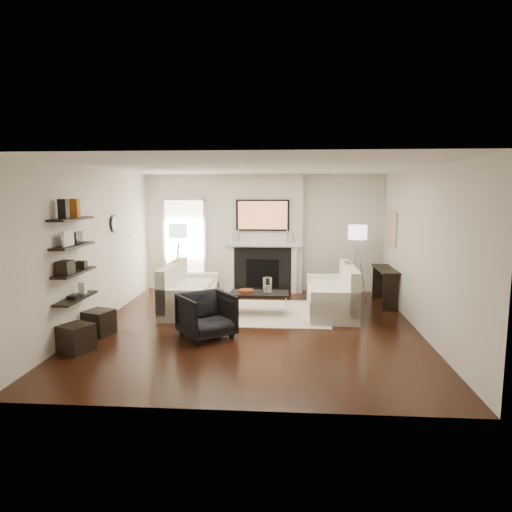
# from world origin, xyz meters

# --- Properties ---
(room_envelope) EXTENTS (6.00, 6.00, 6.00)m
(room_envelope) POSITION_xyz_m (0.00, 0.00, 1.35)
(room_envelope) COLOR black
(room_envelope) RESTS_ON ground
(chimney_breast) EXTENTS (1.80, 0.25, 2.70)m
(chimney_breast) POSITION_xyz_m (0.00, 2.88, 1.35)
(chimney_breast) COLOR silver
(chimney_breast) RESTS_ON floor
(fireplace_surround) EXTENTS (1.30, 0.02, 1.04)m
(fireplace_surround) POSITION_xyz_m (0.00, 2.74, 0.52)
(fireplace_surround) COLOR black
(fireplace_surround) RESTS_ON floor
(firebox) EXTENTS (0.75, 0.02, 0.65)m
(firebox) POSITION_xyz_m (0.00, 2.73, 0.45)
(firebox) COLOR black
(firebox) RESTS_ON floor
(mantel_pilaster_l) EXTENTS (0.12, 0.08, 1.10)m
(mantel_pilaster_l) POSITION_xyz_m (-0.72, 2.71, 0.55)
(mantel_pilaster_l) COLOR white
(mantel_pilaster_l) RESTS_ON floor
(mantel_pilaster_r) EXTENTS (0.12, 0.08, 1.10)m
(mantel_pilaster_r) POSITION_xyz_m (0.72, 2.71, 0.55)
(mantel_pilaster_r) COLOR white
(mantel_pilaster_r) RESTS_ON floor
(mantel_shelf) EXTENTS (1.70, 0.18, 0.07)m
(mantel_shelf) POSITION_xyz_m (0.00, 2.69, 1.12)
(mantel_shelf) COLOR white
(mantel_shelf) RESTS_ON chimney_breast
(tv_body) EXTENTS (1.20, 0.06, 0.70)m
(tv_body) POSITION_xyz_m (0.00, 2.71, 1.78)
(tv_body) COLOR black
(tv_body) RESTS_ON chimney_breast
(tv_screen) EXTENTS (1.10, 0.00, 0.62)m
(tv_screen) POSITION_xyz_m (0.00, 2.68, 1.78)
(tv_screen) COLOR #BF723F
(tv_screen) RESTS_ON tv_body
(candlestick_l_tall) EXTENTS (0.04, 0.04, 0.30)m
(candlestick_l_tall) POSITION_xyz_m (-0.55, 2.70, 1.30)
(candlestick_l_tall) COLOR silver
(candlestick_l_tall) RESTS_ON mantel_shelf
(candlestick_l_short) EXTENTS (0.04, 0.04, 0.24)m
(candlestick_l_short) POSITION_xyz_m (-0.68, 2.70, 1.27)
(candlestick_l_short) COLOR silver
(candlestick_l_short) RESTS_ON mantel_shelf
(candlestick_r_tall) EXTENTS (0.04, 0.04, 0.30)m
(candlestick_r_tall) POSITION_xyz_m (0.55, 2.70, 1.30)
(candlestick_r_tall) COLOR silver
(candlestick_r_tall) RESTS_ON mantel_shelf
(candlestick_r_short) EXTENTS (0.04, 0.04, 0.24)m
(candlestick_r_short) POSITION_xyz_m (0.68, 2.70, 1.27)
(candlestick_r_short) COLOR silver
(candlestick_r_short) RESTS_ON mantel_shelf
(hallway_panel) EXTENTS (0.90, 0.02, 2.10)m
(hallway_panel) POSITION_xyz_m (-1.85, 2.98, 1.05)
(hallway_panel) COLOR white
(hallway_panel) RESTS_ON floor
(door_trim_l) EXTENTS (0.06, 0.06, 2.16)m
(door_trim_l) POSITION_xyz_m (-2.33, 2.96, 1.05)
(door_trim_l) COLOR white
(door_trim_l) RESTS_ON floor
(door_trim_r) EXTENTS (0.06, 0.06, 2.16)m
(door_trim_r) POSITION_xyz_m (-1.37, 2.96, 1.05)
(door_trim_r) COLOR white
(door_trim_r) RESTS_ON floor
(door_trim_top) EXTENTS (1.02, 0.06, 0.06)m
(door_trim_top) POSITION_xyz_m (-1.85, 2.96, 2.13)
(door_trim_top) COLOR white
(door_trim_top) RESTS_ON wall_back
(rug) EXTENTS (2.60, 2.00, 0.01)m
(rug) POSITION_xyz_m (0.04, 0.96, 0.01)
(rug) COLOR beige
(rug) RESTS_ON floor
(loveseat_left_base) EXTENTS (0.85, 1.80, 0.42)m
(loveseat_left_base) POSITION_xyz_m (-1.31, 1.02, 0.21)
(loveseat_left_base) COLOR #ECE8CF
(loveseat_left_base) RESTS_ON floor
(loveseat_left_back) EXTENTS (0.18, 1.80, 0.80)m
(loveseat_left_back) POSITION_xyz_m (-1.65, 1.02, 0.53)
(loveseat_left_back) COLOR #ECE8CF
(loveseat_left_back) RESTS_ON floor
(loveseat_left_arm_n) EXTENTS (0.85, 0.18, 0.60)m
(loveseat_left_arm_n) POSITION_xyz_m (-1.31, 0.21, 0.30)
(loveseat_left_arm_n) COLOR #ECE8CF
(loveseat_left_arm_n) RESTS_ON floor
(loveseat_left_arm_s) EXTENTS (0.85, 0.18, 0.60)m
(loveseat_left_arm_s) POSITION_xyz_m (-1.31, 1.83, 0.30)
(loveseat_left_arm_s) COLOR #ECE8CF
(loveseat_left_arm_s) RESTS_ON floor
(loveseat_left_cushion) EXTENTS (0.63, 1.44, 0.10)m
(loveseat_left_cushion) POSITION_xyz_m (-1.26, 1.02, 0.47)
(loveseat_left_cushion) COLOR #ECE8CF
(loveseat_left_cushion) RESTS_ON loveseat_left_base
(pillow_left_orange) EXTENTS (0.10, 0.42, 0.42)m
(pillow_left_orange) POSITION_xyz_m (-1.65, 1.32, 0.73)
(pillow_left_orange) COLOR #A55514
(pillow_left_orange) RESTS_ON loveseat_left_cushion
(pillow_left_charcoal) EXTENTS (0.10, 0.40, 0.40)m
(pillow_left_charcoal) POSITION_xyz_m (-1.65, 0.72, 0.72)
(pillow_left_charcoal) COLOR black
(pillow_left_charcoal) RESTS_ON loveseat_left_cushion
(loveseat_right_base) EXTENTS (0.85, 1.80, 0.42)m
(loveseat_right_base) POSITION_xyz_m (1.40, 1.03, 0.21)
(loveseat_right_base) COLOR #ECE8CF
(loveseat_right_base) RESTS_ON floor
(loveseat_right_back) EXTENTS (0.18, 1.80, 0.80)m
(loveseat_right_back) POSITION_xyz_m (1.74, 1.03, 0.53)
(loveseat_right_back) COLOR #ECE8CF
(loveseat_right_back) RESTS_ON floor
(loveseat_right_arm_n) EXTENTS (0.85, 0.18, 0.60)m
(loveseat_right_arm_n) POSITION_xyz_m (1.40, 0.22, 0.30)
(loveseat_right_arm_n) COLOR #ECE8CF
(loveseat_right_arm_n) RESTS_ON floor
(loveseat_right_arm_s) EXTENTS (0.85, 0.18, 0.60)m
(loveseat_right_arm_s) POSITION_xyz_m (1.40, 1.84, 0.30)
(loveseat_right_arm_s) COLOR #ECE8CF
(loveseat_right_arm_s) RESTS_ON floor
(loveseat_right_cushion) EXTENTS (0.63, 1.44, 0.10)m
(loveseat_right_cushion) POSITION_xyz_m (1.35, 1.03, 0.47)
(loveseat_right_cushion) COLOR #ECE8CF
(loveseat_right_cushion) RESTS_ON loveseat_right_base
(pillow_right_orange) EXTENTS (0.10, 0.42, 0.42)m
(pillow_right_orange) POSITION_xyz_m (1.74, 1.33, 0.73)
(pillow_right_orange) COLOR #A55514
(pillow_right_orange) RESTS_ON loveseat_right_cushion
(pillow_right_charcoal) EXTENTS (0.10, 0.40, 0.40)m
(pillow_right_charcoal) POSITION_xyz_m (1.74, 0.73, 0.72)
(pillow_right_charcoal) COLOR black
(pillow_right_charcoal) RESTS_ON loveseat_right_cushion
(coffee_table) EXTENTS (1.10, 0.55, 0.04)m
(coffee_table) POSITION_xyz_m (0.05, 0.86, 0.40)
(coffee_table) COLOR black
(coffee_table) RESTS_ON floor
(coffee_leg_nw) EXTENTS (0.02, 0.02, 0.38)m
(coffee_leg_nw) POSITION_xyz_m (-0.45, 0.64, 0.19)
(coffee_leg_nw) COLOR silver
(coffee_leg_nw) RESTS_ON floor
(coffee_leg_ne) EXTENTS (0.02, 0.02, 0.38)m
(coffee_leg_ne) POSITION_xyz_m (0.55, 0.64, 0.19)
(coffee_leg_ne) COLOR silver
(coffee_leg_ne) RESTS_ON floor
(coffee_leg_sw) EXTENTS (0.02, 0.02, 0.38)m
(coffee_leg_sw) POSITION_xyz_m (-0.45, 1.08, 0.19)
(coffee_leg_sw) COLOR silver
(coffee_leg_sw) RESTS_ON floor
(coffee_leg_se) EXTENTS (0.02, 0.02, 0.38)m
(coffee_leg_se) POSITION_xyz_m (0.55, 1.08, 0.19)
(coffee_leg_se) COLOR silver
(coffee_leg_se) RESTS_ON floor
(hurricane_glass) EXTENTS (0.17, 0.17, 0.29)m
(hurricane_glass) POSITION_xyz_m (0.20, 0.86, 0.56)
(hurricane_glass) COLOR white
(hurricane_glass) RESTS_ON coffee_table
(hurricane_candle) EXTENTS (0.09, 0.09, 0.13)m
(hurricane_candle) POSITION_xyz_m (0.20, 0.86, 0.50)
(hurricane_candle) COLOR white
(hurricane_candle) RESTS_ON coffee_table
(copper_bowl) EXTENTS (0.29, 0.29, 0.05)m
(copper_bowl) POSITION_xyz_m (-0.20, 0.86, 0.45)
(copper_bowl) COLOR #A9431C
(copper_bowl) RESTS_ON coffee_table
(armchair) EXTENTS (1.03, 1.02, 0.78)m
(armchair) POSITION_xyz_m (-0.70, -0.57, 0.39)
(armchair) COLOR black
(armchair) RESTS_ON floor
(lamp_left_post) EXTENTS (0.02, 0.02, 1.20)m
(lamp_left_post) POSITION_xyz_m (-1.85, 2.35, 0.60)
(lamp_left_post) COLOR silver
(lamp_left_post) RESTS_ON floor
(lamp_left_shade) EXTENTS (0.40, 0.40, 0.30)m
(lamp_left_shade) POSITION_xyz_m (-1.85, 2.35, 1.45)
(lamp_left_shade) COLOR white
(lamp_left_shade) RESTS_ON lamp_left_post
(lamp_left_leg_a) EXTENTS (0.25, 0.02, 1.23)m
(lamp_left_leg_a) POSITION_xyz_m (-1.74, 2.35, 0.60)
(lamp_left_leg_a) COLOR silver
(lamp_left_leg_a) RESTS_ON floor
(lamp_left_leg_b) EXTENTS (0.14, 0.22, 1.23)m
(lamp_left_leg_b) POSITION_xyz_m (-1.91, 2.44, 0.60)
(lamp_left_leg_b) COLOR silver
(lamp_left_leg_b) RESTS_ON floor
(lamp_left_leg_c) EXTENTS (0.14, 0.22, 1.23)m
(lamp_left_leg_c) POSITION_xyz_m (-1.91, 2.25, 0.60)
(lamp_left_leg_c) COLOR silver
(lamp_left_leg_c) RESTS_ON floor
(lamp_right_post) EXTENTS (0.02, 0.02, 1.20)m
(lamp_right_post) POSITION_xyz_m (2.05, 2.26, 0.60)
(lamp_right_post) COLOR silver
(lamp_right_post) RESTS_ON floor
(lamp_right_shade) EXTENTS (0.40, 0.40, 0.30)m
(lamp_right_shade) POSITION_xyz_m (2.05, 2.26, 1.45)
(lamp_right_shade) COLOR white
(lamp_right_shade) RESTS_ON lamp_right_post
(lamp_right_leg_a) EXTENTS (0.25, 0.02, 1.23)m
(lamp_right_leg_a) POSITION_xyz_m (2.16, 2.26, 0.60)
(lamp_right_leg_a) COLOR silver
(lamp_right_leg_a) RESTS_ON floor
(lamp_right_leg_b) EXTENTS (0.14, 0.22, 1.23)m
(lamp_right_leg_b) POSITION_xyz_m (2.00, 2.36, 0.60)
(lamp_right_leg_b) COLOR silver
(lamp_right_leg_b) RESTS_ON floor
(lamp_right_leg_c) EXTENTS (0.14, 0.22, 1.23)m
(lamp_right_leg_c) POSITION_xyz_m (1.99, 2.17, 0.60)
(lamp_right_leg_c) COLOR silver
(lamp_right_leg_c) RESTS_ON floor
(console_top) EXTENTS (0.35, 1.20, 0.04)m
(console_top) POSITION_xyz_m (2.57, 1.83, 0.73)
(console_top) COLOR black
(console_top) RESTS_ON floor
(console_leg_n) EXTENTS (0.30, 0.04, 0.71)m
(console_leg_n) POSITION_xyz_m (2.57, 1.28, 0.35)
(console_leg_n) COLOR black
(console_leg_n) RESTS_ON floor
(console_leg_s) EXTENTS (0.30, 0.04, 0.71)m
(console_leg_s) POSITION_xyz_m (2.57, 2.38, 0.35)
(console_leg_s) COLOR black
(console_leg_s) RESTS_ON floor
(wall_art) EXTENTS (0.03, 0.70, 0.70)m
(wall_art) POSITION_xyz_m (2.73, 2.05, 1.55)
(wall_art) COLOR tan
(wall_art) RESTS_ON wall_right
(shelf_bottom) EXTENTS (0.25, 1.00, 0.03)m
(shelf_bottom) POSITION_xyz_m (-2.62, -1.00, 0.70)
(shelf_bottom) COLOR black
(shelf_bottom) RESTS_ON wall_left
(shelf_lower) EXTENTS (0.25, 1.00, 0.04)m
(shelf_lower) POSITION_xyz_m (-2.62, -1.00, 1.10)
(shelf_lower) COLOR black
(shelf_lower) RESTS_ON wall_left
(shelf_upper) EXTENTS (0.25, 1.00, 0.04)m
(shelf_upper) POSITION_xyz_m (-2.62, -1.00, 1.50)
(shelf_upper) COLOR black
(shelf_upper) RESTS_ON wall_left
(shelf_top) EXTENTS (0.25, 1.00, 0.04)m
(shelf_top) POSITION_xyz_m (-2.62, -1.00, 1.90)
(shelf_top) COLOR black
(shelf_top) RESTS_ON wall_left
(decor_magfile_a) EXTENTS (0.12, 0.10, 0.28)m
(decor_magfile_a) POSITION_xyz_m (-2.62, -1.23, 2.06)
(decor_magfile_a) COLOR black
(decor_magfile_a) RESTS_ON shelf_top
(decor_magfile_b) EXTENTS (0.12, 0.10, 0.28)m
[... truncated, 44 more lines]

